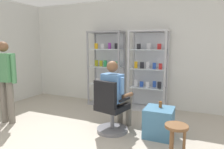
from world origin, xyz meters
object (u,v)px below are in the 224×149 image
office_chair (110,111)px  standing_customer (5,77)px  storage_crate (159,122)px  tea_glass (160,104)px  seated_shopkeeper (116,92)px  display_cabinet_right (149,70)px  wooden_stool (176,132)px  display_cabinet_left (107,68)px

office_chair → standing_customer: (-2.09, -0.40, 0.54)m
storage_crate → tea_glass: tea_glass is taller
storage_crate → seated_shopkeeper: bearing=-178.1°
display_cabinet_right → standing_customer: size_ratio=1.17×
storage_crate → wooden_stool: 0.68m
storage_crate → display_cabinet_left: bearing=139.1°
office_chair → seated_shopkeeper: 0.36m
seated_shopkeeper → wooden_stool: 1.30m
tea_glass → display_cabinet_right: bearing=111.8°
seated_shopkeeper → standing_customer: (-2.13, -0.56, 0.22)m
tea_glass → display_cabinet_left: bearing=140.3°
standing_customer → wooden_stool: standing_customer is taller
display_cabinet_right → storage_crate: display_cabinet_right is taller
display_cabinet_left → storage_crate: bearing=-40.9°
seated_shopkeeper → storage_crate: 0.91m
display_cabinet_left → tea_glass: 2.17m
display_cabinet_left → tea_glass: bearing=-39.7°
standing_customer → storage_crate: bearing=11.4°
display_cabinet_left → wooden_stool: 2.87m
standing_customer → display_cabinet_left: bearing=57.4°
storage_crate → tea_glass: bearing=84.3°
display_cabinet_right → storage_crate: size_ratio=3.78×
display_cabinet_left → standing_customer: display_cabinet_left is taller
tea_glass → standing_customer: size_ratio=0.06×
tea_glass → wooden_stool: 0.74m
display_cabinet_right → tea_glass: display_cabinet_right is taller
office_chair → standing_customer: bearing=-169.1°
seated_shopkeeper → tea_glass: (0.79, 0.08, -0.16)m
office_chair → standing_customer: 2.20m
display_cabinet_left → seated_shopkeeper: bearing=-59.6°
seated_shopkeeper → tea_glass: 0.81m
office_chair → wooden_stool: size_ratio=2.01×
office_chair → wooden_stool: office_chair is taller
storage_crate → standing_customer: (-2.92, -0.59, 0.68)m
display_cabinet_right → tea_glass: (0.54, -1.36, -0.41)m
display_cabinet_left → storage_crate: 2.28m
tea_glass → office_chair: bearing=-163.7°
office_chair → wooden_stool: 1.23m
display_cabinet_left → wooden_stool: (1.98, -1.99, -0.59)m
standing_customer → tea_glass: bearing=12.5°
display_cabinet_left → storage_crate: display_cabinet_left is taller
display_cabinet_right → standing_customer: (-2.38, -2.01, -0.03)m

